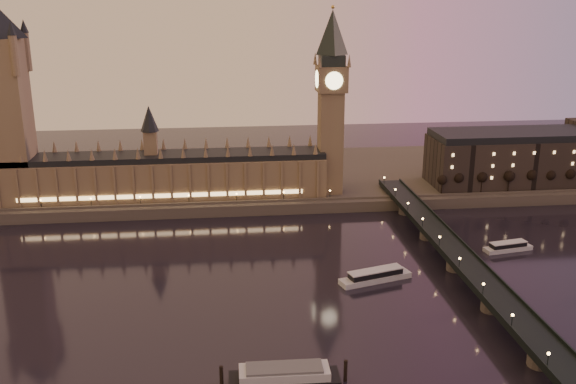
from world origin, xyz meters
The scene contains 17 objects.
ground centered at (0.00, 0.00, 0.00)m, with size 700.00×700.00×0.00m, color black.
far_embankment centered at (30.00, 165.00, 3.00)m, with size 560.00×130.00×6.00m, color #423D35.
palace_of_westminster centered at (-40.12, 120.99, 21.71)m, with size 180.00×26.62×52.00m.
victoria_tower centered at (-120.00, 121.00, 65.79)m, with size 31.68×31.68×118.00m.
big_ben centered at (53.99, 120.99, 63.95)m, with size 17.68×17.68×104.00m.
westminster_bridge centered at (91.61, 0.00, 5.52)m, with size 13.20×260.00×15.30m.
city_block centered at (194.94, 130.93, 22.24)m, with size 155.00×45.00×34.00m.
bare_tree_0 centered at (115.20, 109.00, 15.04)m, with size 5.96×5.96×12.12m.
bare_tree_1 centered at (128.52, 109.00, 15.04)m, with size 5.96×5.96×12.12m.
bare_tree_2 centered at (141.85, 109.00, 15.04)m, with size 5.96×5.96×12.12m.
bare_tree_3 centered at (155.18, 109.00, 15.04)m, with size 5.96×5.96×12.12m.
bare_tree_4 centered at (168.50, 109.00, 15.04)m, with size 5.96×5.96×12.12m.
bare_tree_5 centered at (181.83, 109.00, 15.04)m, with size 5.96×5.96×12.12m.
bare_tree_6 centered at (195.16, 109.00, 15.04)m, with size 5.96×5.96×12.12m.
cruise_boat_a centered at (54.80, 12.04, 2.23)m, with size 32.34×15.67×5.07m.
cruise_boat_b centered at (124.82, 37.89, 1.91)m, with size 24.18×9.99×4.34m.
moored_barge centered at (8.78, -59.23, 3.05)m, with size 39.46×10.41×7.24m.
Camera 1 is at (-8.94, -229.19, 115.05)m, focal length 40.00 mm.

